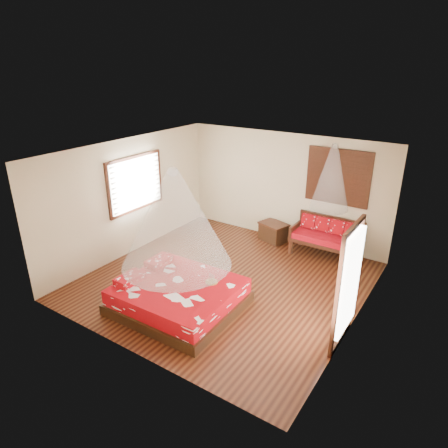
% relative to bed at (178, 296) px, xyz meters
% --- Properties ---
extents(room, '(5.54, 5.54, 2.84)m').
position_rel_bed_xyz_m(room, '(0.22, 1.33, 1.15)').
color(room, black).
rests_on(room, ground).
extents(bed, '(2.25, 2.04, 0.65)m').
position_rel_bed_xyz_m(bed, '(0.00, 0.00, 0.00)').
color(bed, black).
rests_on(bed, floor).
extents(daybed, '(1.64, 0.73, 0.94)m').
position_rel_bed_xyz_m(daybed, '(1.59, 3.70, 0.27)').
color(daybed, black).
rests_on(daybed, floor).
extents(storage_chest, '(0.83, 0.70, 0.49)m').
position_rel_bed_xyz_m(storage_chest, '(0.12, 3.78, -0.01)').
color(storage_chest, black).
rests_on(storage_chest, floor).
extents(shutter_panel, '(1.52, 0.06, 1.32)m').
position_rel_bed_xyz_m(shutter_panel, '(1.59, 4.05, 1.65)').
color(shutter_panel, black).
rests_on(shutter_panel, wall_back).
extents(window_left, '(0.10, 1.74, 1.34)m').
position_rel_bed_xyz_m(window_left, '(-2.49, 1.53, 1.45)').
color(window_left, black).
rests_on(window_left, wall_left).
extents(glazed_door, '(0.08, 1.02, 2.16)m').
position_rel_bed_xyz_m(glazed_door, '(2.94, 0.73, 0.82)').
color(glazed_door, black).
rests_on(glazed_door, floor).
extents(wine_tray, '(0.24, 0.24, 0.19)m').
position_rel_bed_xyz_m(wine_tray, '(0.50, 0.41, 0.30)').
color(wine_tray, brown).
rests_on(wine_tray, bed).
extents(mosquito_net_main, '(2.01, 2.01, 1.80)m').
position_rel_bed_xyz_m(mosquito_net_main, '(0.02, 0.00, 1.60)').
color(mosquito_net_main, white).
rests_on(mosquito_net_main, ceiling).
extents(mosquito_net_daybed, '(0.88, 0.88, 1.50)m').
position_rel_bed_xyz_m(mosquito_net_daybed, '(1.59, 3.58, 1.75)').
color(mosquito_net_daybed, white).
rests_on(mosquito_net_daybed, ceiling).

